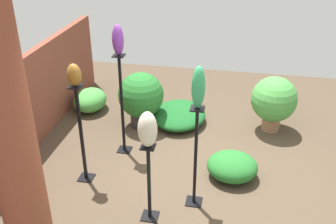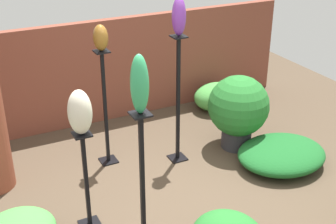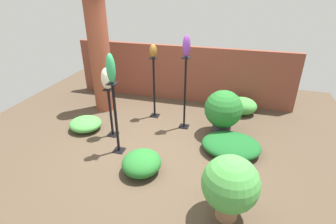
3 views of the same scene
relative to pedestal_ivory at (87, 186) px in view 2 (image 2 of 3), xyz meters
The scene contains 13 objects.
ground_plane 1.07m from the pedestal_ivory, 16.18° to the right, with size 8.00×8.00×0.00m, color #4C3D2D.
brick_wall_back 2.37m from the pedestal_ivory, 66.65° to the left, with size 5.60×0.12×1.43m, color brown.
pedestal_ivory is the anchor object (origin of this frame).
pedestal_bronze 1.20m from the pedestal_ivory, 61.26° to the left, with size 0.20×0.20×1.39m.
pedestal_jade 0.63m from the pedestal_ivory, 53.21° to the right, with size 0.20×0.20×1.35m.
pedestal_violet 1.55m from the pedestal_ivory, 28.21° to the left, with size 0.20×0.20×1.54m.
art_vase_ivory 0.76m from the pedestal_ivory, behind, with size 0.21×0.21×0.42m, color beige.
art_vase_bronze 1.60m from the pedestal_ivory, 61.26° to the left, with size 0.16×0.18×0.29m, color brown.
art_vase_jade 1.29m from the pedestal_ivory, 53.21° to the right, with size 0.15×0.15×0.50m, color #2D9356.
art_vase_violet 2.00m from the pedestal_ivory, 28.21° to the left, with size 0.15×0.16×0.42m, color #6B2D8C.
potted_plant_front_left 2.25m from the pedestal_ivory, 16.93° to the left, with size 0.76×0.76×0.95m.
foliage_bed_west 3.06m from the pedestal_ivory, 34.26° to the left, with size 0.70×0.59×0.40m, color #479942.
foliage_bed_center 2.40m from the pedestal_ivory, ahead, with size 1.08×0.91×0.28m, color #195923.
Camera 2 is at (-1.88, -3.33, 2.98)m, focal length 50.00 mm.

